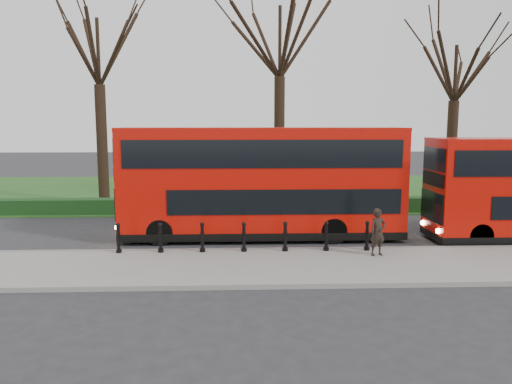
{
  "coord_description": "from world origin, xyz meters",
  "views": [
    {
      "loc": [
        -0.44,
        -18.45,
        4.67
      ],
      "look_at": [
        0.3,
        0.5,
        2.0
      ],
      "focal_mm": 35.0,
      "sensor_mm": 36.0,
      "label": 1
    }
  ],
  "objects": [
    {
      "name": "ground",
      "position": [
        0.0,
        0.0,
        0.0
      ],
      "size": [
        120.0,
        120.0,
        0.0
      ],
      "primitive_type": "plane",
      "color": "#28282B",
      "rests_on": "ground"
    },
    {
      "name": "tree_left",
      "position": [
        -8.0,
        10.0,
        8.89
      ],
      "size": [
        7.82,
        7.82,
        12.22
      ],
      "color": "black",
      "rests_on": "ground"
    },
    {
      "name": "grass_verge",
      "position": [
        0.0,
        15.0,
        0.03
      ],
      "size": [
        60.0,
        18.0,
        0.06
      ],
      "primitive_type": "cube",
      "color": "#1F4D19",
      "rests_on": "ground"
    },
    {
      "name": "kerb",
      "position": [
        0.0,
        -1.0,
        0.07
      ],
      "size": [
        60.0,
        0.25,
        0.16
      ],
      "primitive_type": "cube",
      "color": "slate",
      "rests_on": "ground"
    },
    {
      "name": "yellow_line_inner",
      "position": [
        0.0,
        -0.5,
        0.01
      ],
      "size": [
        60.0,
        0.1,
        0.01
      ],
      "primitive_type": "cube",
      "color": "yellow",
      "rests_on": "ground"
    },
    {
      "name": "bollard_row",
      "position": [
        -0.2,
        -1.35,
        0.65
      ],
      "size": [
        8.89,
        0.15,
        1.0
      ],
      "color": "black",
      "rests_on": "pavement"
    },
    {
      "name": "pavement",
      "position": [
        0.0,
        -3.0,
        0.07
      ],
      "size": [
        60.0,
        4.0,
        0.15
      ],
      "primitive_type": "cube",
      "color": "gray",
      "rests_on": "ground"
    },
    {
      "name": "pedestrian",
      "position": [
        4.35,
        -2.05,
        0.96
      ],
      "size": [
        0.69,
        0.57,
        1.62
      ],
      "primitive_type": "imported",
      "rotation": [
        0.0,
        0.0,
        0.36
      ],
      "color": "black",
      "rests_on": "pavement"
    },
    {
      "name": "yellow_line_outer",
      "position": [
        0.0,
        -0.7,
        0.01
      ],
      "size": [
        60.0,
        0.1,
        0.01
      ],
      "primitive_type": "cube",
      "color": "yellow",
      "rests_on": "ground"
    },
    {
      "name": "tree_right",
      "position": [
        12.0,
        10.0,
        7.75
      ],
      "size": [
        6.83,
        6.83,
        10.67
      ],
      "color": "black",
      "rests_on": "ground"
    },
    {
      "name": "tree_mid",
      "position": [
        2.0,
        10.0,
        9.52
      ],
      "size": [
        8.37,
        8.37,
        13.08
      ],
      "color": "black",
      "rests_on": "ground"
    },
    {
      "name": "bus_lead",
      "position": [
        0.56,
        1.35,
        2.24
      ],
      "size": [
        11.17,
        2.57,
        4.45
      ],
      "color": "#BB0D04",
      "rests_on": "ground"
    },
    {
      "name": "hedge",
      "position": [
        0.0,
        6.8,
        0.4
      ],
      "size": [
        60.0,
        0.9,
        0.8
      ],
      "primitive_type": "cube",
      "color": "black",
      "rests_on": "ground"
    }
  ]
}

